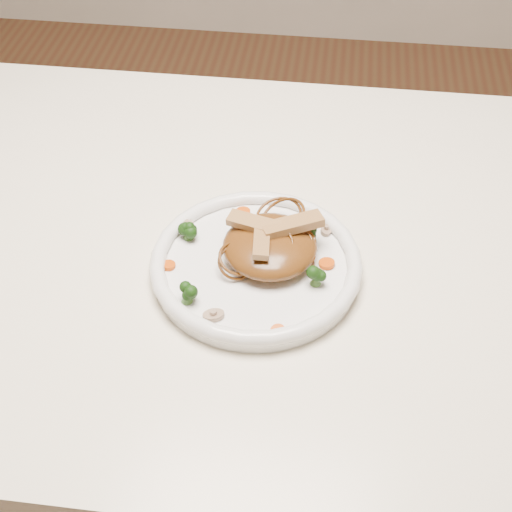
# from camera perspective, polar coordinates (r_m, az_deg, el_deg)

# --- Properties ---
(ground) EXTENTS (4.00, 4.00, 0.00)m
(ground) POSITION_cam_1_polar(r_m,az_deg,el_deg) (1.58, -1.20, -18.73)
(ground) COLOR brown
(ground) RESTS_ON ground
(table) EXTENTS (1.20, 0.80, 0.75)m
(table) POSITION_cam_1_polar(r_m,az_deg,el_deg) (1.04, -1.73, -2.42)
(table) COLOR white
(table) RESTS_ON ground
(plate) EXTENTS (0.31, 0.31, 0.02)m
(plate) POSITION_cam_1_polar(r_m,az_deg,el_deg) (0.92, 0.00, -0.98)
(plate) COLOR white
(plate) RESTS_ON table
(noodle_mound) EXTENTS (0.15, 0.15, 0.04)m
(noodle_mound) POSITION_cam_1_polar(r_m,az_deg,el_deg) (0.91, 1.10, 0.79)
(noodle_mound) COLOR #5E3211
(noodle_mound) RESTS_ON plate
(chicken_a) EXTENTS (0.08, 0.06, 0.01)m
(chicken_a) POSITION_cam_1_polar(r_m,az_deg,el_deg) (0.90, 2.89, 2.48)
(chicken_a) COLOR #A77D4F
(chicken_a) RESTS_ON noodle_mound
(chicken_b) EXTENTS (0.07, 0.04, 0.01)m
(chicken_b) POSITION_cam_1_polar(r_m,az_deg,el_deg) (0.91, -0.17, 2.59)
(chicken_b) COLOR #A77D4F
(chicken_b) RESTS_ON noodle_mound
(chicken_c) EXTENTS (0.02, 0.06, 0.01)m
(chicken_c) POSITION_cam_1_polar(r_m,az_deg,el_deg) (0.88, 0.43, 1.19)
(chicken_c) COLOR #A77D4F
(chicken_c) RESTS_ON noodle_mound
(broccoli_0) EXTENTS (0.03, 0.03, 0.03)m
(broccoli_0) POSITION_cam_1_polar(r_m,az_deg,el_deg) (0.93, 4.45, 1.74)
(broccoli_0) COLOR #18390B
(broccoli_0) RESTS_ON plate
(broccoli_1) EXTENTS (0.02, 0.02, 0.03)m
(broccoli_1) POSITION_cam_1_polar(r_m,az_deg,el_deg) (0.94, -5.39, 2.04)
(broccoli_1) COLOR #18390B
(broccoli_1) RESTS_ON plate
(broccoli_2) EXTENTS (0.03, 0.03, 0.03)m
(broccoli_2) POSITION_cam_1_polar(r_m,az_deg,el_deg) (0.86, -5.53, -2.90)
(broccoli_2) COLOR #18390B
(broccoli_2) RESTS_ON plate
(broccoli_3) EXTENTS (0.03, 0.03, 0.03)m
(broccoli_3) POSITION_cam_1_polar(r_m,az_deg,el_deg) (0.88, 4.76, -1.43)
(broccoli_3) COLOR #18390B
(broccoli_3) RESTS_ON plate
(carrot_0) EXTENTS (0.02, 0.02, 0.00)m
(carrot_0) POSITION_cam_1_polar(r_m,az_deg,el_deg) (0.97, 4.68, 2.78)
(carrot_0) COLOR #D14407
(carrot_0) RESTS_ON plate
(carrot_1) EXTENTS (0.02, 0.02, 0.00)m
(carrot_1) POSITION_cam_1_polar(r_m,az_deg,el_deg) (0.91, -6.89, -0.73)
(carrot_1) COLOR #D14407
(carrot_1) RESTS_ON plate
(carrot_2) EXTENTS (0.02, 0.02, 0.00)m
(carrot_2) POSITION_cam_1_polar(r_m,az_deg,el_deg) (0.91, 5.59, -0.60)
(carrot_2) COLOR #D14407
(carrot_2) RESTS_ON plate
(carrot_3) EXTENTS (0.02, 0.02, 0.00)m
(carrot_3) POSITION_cam_1_polar(r_m,az_deg,el_deg) (0.98, -1.05, 3.45)
(carrot_3) COLOR #D14407
(carrot_3) RESTS_ON plate
(carrot_4) EXTENTS (0.02, 0.02, 0.00)m
(carrot_4) POSITION_cam_1_polar(r_m,az_deg,el_deg) (0.84, 1.75, -5.94)
(carrot_4) COLOR #D14407
(carrot_4) RESTS_ON plate
(mushroom_0) EXTENTS (0.03, 0.03, 0.01)m
(mushroom_0) POSITION_cam_1_polar(r_m,az_deg,el_deg) (0.85, -3.37, -4.68)
(mushroom_0) COLOR tan
(mushroom_0) RESTS_ON plate
(mushroom_1) EXTENTS (0.02, 0.02, 0.01)m
(mushroom_1) POSITION_cam_1_polar(r_m,az_deg,el_deg) (0.96, 5.54, 2.03)
(mushroom_1) COLOR tan
(mushroom_1) RESTS_ON plate
(mushroom_2) EXTENTS (0.04, 0.04, 0.01)m
(mushroom_2) POSITION_cam_1_polar(r_m,az_deg,el_deg) (0.96, -5.48, 2.38)
(mushroom_2) COLOR tan
(mushroom_2) RESTS_ON plate
(mushroom_3) EXTENTS (0.03, 0.03, 0.01)m
(mushroom_3) POSITION_cam_1_polar(r_m,az_deg,el_deg) (0.96, 3.62, 2.30)
(mushroom_3) COLOR tan
(mushroom_3) RESTS_ON plate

